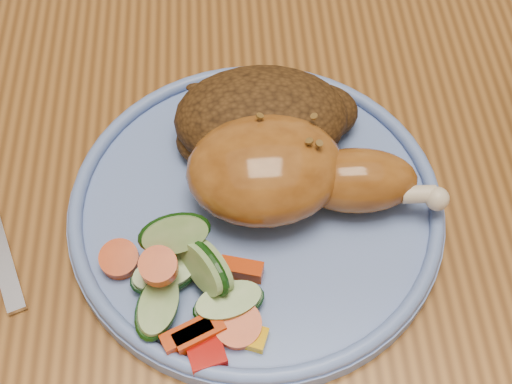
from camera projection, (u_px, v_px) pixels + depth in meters
The scene contains 6 objects.
dining_table at pixel (316, 198), 0.61m from camera, with size 0.90×1.40×0.75m.
plate at pixel (256, 209), 0.50m from camera, with size 0.26×0.26×0.01m, color #5F7CC4.
plate_rim at pixel (256, 200), 0.49m from camera, with size 0.26×0.26×0.01m, color #5F7CC4.
chicken_leg at pixel (288, 172), 0.48m from camera, with size 0.18×0.09×0.06m.
rice_pilaf at pixel (265, 119), 0.51m from camera, with size 0.13×0.09×0.05m.
vegetable_pile at pixel (188, 284), 0.44m from camera, with size 0.11×0.11×0.05m.
Camera 1 is at (-0.07, -0.34, 1.17)m, focal length 50.00 mm.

